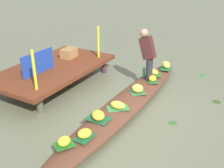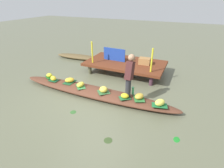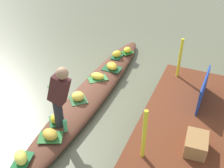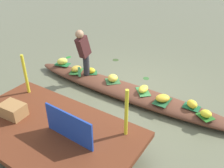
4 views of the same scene
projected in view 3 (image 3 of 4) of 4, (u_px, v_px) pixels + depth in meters
The scene contains 26 objects.
canal_water at pixel (91, 98), 5.99m from camera, with size 40.00×40.00×0.00m, color #60634A.
dock_platform at pixel (196, 119), 4.83m from camera, with size 3.20×1.80×0.46m.
vendor_boat at pixel (91, 94), 5.92m from camera, with size 5.55×0.72×0.24m, color brown.
leaf_mat_0 at pixel (56, 121), 5.02m from camera, with size 0.32×0.24×0.01m, color #246133.
banana_bunch_0 at pixel (56, 118), 4.98m from camera, with size 0.23×0.18×0.14m, color gold.
leaf_mat_1 at pixel (117, 57), 7.05m from camera, with size 0.34×0.24×0.01m, color #185731.
banana_bunch_1 at pixel (117, 54), 7.01m from camera, with size 0.24×0.18×0.16m, color yellow.
leaf_mat_2 at pixel (112, 69), 6.55m from camera, with size 0.44×0.31×0.01m, color #1D532D.
banana_bunch_2 at pixel (112, 66), 6.51m from camera, with size 0.31×0.24×0.15m, color gold.
leaf_mat_3 at pixel (78, 100), 5.55m from camera, with size 0.35×0.33×0.01m, color #356639.
banana_bunch_3 at pixel (78, 96), 5.50m from camera, with size 0.25×0.25×0.18m, color yellow.
leaf_mat_4 at pixel (51, 137), 4.68m from camera, with size 0.41×0.29×0.01m, color #2F7033.
banana_bunch_4 at pixel (50, 134), 4.64m from camera, with size 0.29×0.22×0.15m, color gold.
leaf_mat_5 at pixel (22, 161), 4.26m from camera, with size 0.41×0.25×0.01m, color #1E6835.
banana_bunch_5 at pixel (21, 157), 4.21m from camera, with size 0.29×0.19×0.19m, color #EFE754.
leaf_mat_6 at pixel (127, 52), 7.24m from camera, with size 0.31×0.24×0.01m, color #22641F.
banana_bunch_6 at pixel (127, 50), 7.20m from camera, with size 0.22×0.19×0.14m, color yellow.
leaf_mat_7 at pixel (98, 79), 6.19m from camera, with size 0.43×0.26×0.01m, color #3A7E41.
banana_bunch_7 at pixel (98, 76), 6.15m from camera, with size 0.31×0.20×0.14m, color yellow.
vendor_person at pixel (59, 94), 4.53m from camera, with size 0.20×0.42×1.24m.
water_bottle at pixel (65, 126), 4.75m from camera, with size 0.07×0.07×0.25m, color #46AB6D.
market_banner at pixel (203, 90), 5.03m from camera, with size 0.97×0.03×0.52m, color #1C3B99.
railing_post_west at pixel (180, 58), 5.66m from camera, with size 0.06×0.06×0.86m, color yellow.
railing_post_east at pixel (144, 134), 3.84m from camera, with size 0.06×0.06×0.86m, color yellow.
produce_crate at pixel (196, 144), 4.10m from camera, with size 0.44×0.32×0.25m, color #9E703F.
drifting_plant_2 at pixel (51, 87), 6.36m from camera, with size 0.17×0.18×0.01m, color #315F2A.
Camera 3 is at (4.19, 2.31, 3.65)m, focal length 43.93 mm.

